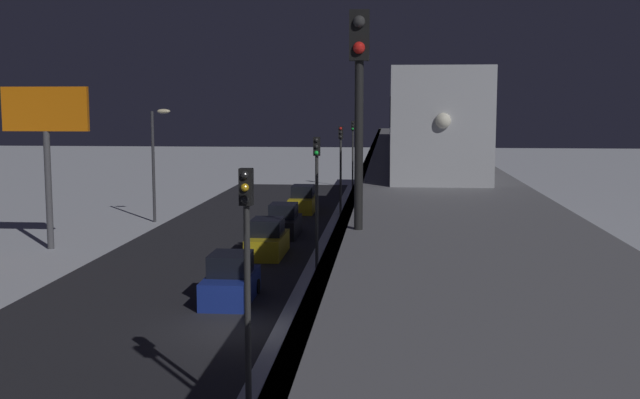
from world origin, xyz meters
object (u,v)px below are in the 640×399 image
object	(u,v)px
sedan_black	(283,223)
traffic_light_distant	(353,144)
sedan_blue	(231,282)
sedan_yellow_2	(267,241)
traffic_light_mid	(317,183)
sedan_yellow	(303,201)
commercial_billboard	(46,125)
subway_train	(419,115)
traffic_light_near	(247,258)
traffic_light_far	(341,157)
rail_signal	(359,81)

from	to	relation	value
sedan_black	traffic_light_distant	xyz separation A→B (m)	(-2.90, -28.00, 3.40)
sedan_blue	sedan_yellow_2	bearing A→B (deg)	90.00
traffic_light_mid	traffic_light_distant	xyz separation A→B (m)	(0.00, -37.37, 0.00)
sedan_yellow	commercial_billboard	distance (m)	21.31
sedan_blue	sedan_black	world-z (taller)	same
subway_train	sedan_yellow_2	world-z (taller)	subway_train
traffic_light_near	traffic_light_far	world-z (taller)	same
traffic_light_far	rail_signal	bearing A→B (deg)	93.98
sedan_blue	traffic_light_mid	size ratio (longest dim) A/B	0.64
sedan_blue	sedan_black	bearing A→B (deg)	90.00
traffic_light_mid	traffic_light_far	xyz separation A→B (m)	(0.00, -18.69, 0.00)
traffic_light_near	traffic_light_distant	distance (m)	56.06
sedan_yellow	traffic_light_distant	distance (m)	17.69
rail_signal	traffic_light_distant	distance (m)	60.59
traffic_light_far	sedan_blue	bearing A→B (deg)	83.47
traffic_light_distant	rail_signal	bearing A→B (deg)	92.75
traffic_light_mid	traffic_light_distant	world-z (taller)	same
sedan_blue	traffic_light_far	size ratio (longest dim) A/B	0.64
sedan_yellow_2	commercial_billboard	world-z (taller)	commercial_billboard
sedan_yellow_2	traffic_light_distant	bearing A→B (deg)	85.17
rail_signal	sedan_blue	distance (m)	18.93
traffic_light_distant	commercial_billboard	world-z (taller)	commercial_billboard
subway_train	traffic_light_mid	bearing A→B (deg)	30.67
traffic_light_distant	commercial_billboard	distance (m)	36.84
rail_signal	commercial_billboard	size ratio (longest dim) A/B	0.45
sedan_blue	traffic_light_mid	bearing A→B (deg)	66.43
sedan_yellow_2	traffic_light_far	xyz separation A→B (m)	(-2.90, -15.64, 3.40)
traffic_light_near	commercial_billboard	xyz separation A→B (m)	(15.16, -22.59, 2.63)
rail_signal	sedan_yellow_2	size ratio (longest dim) A/B	0.91
traffic_light_mid	traffic_light_distant	distance (m)	37.37
sedan_yellow	traffic_light_mid	world-z (taller)	traffic_light_mid
sedan_blue	subway_train	bearing A→B (deg)	50.70
subway_train	sedan_black	distance (m)	12.11
subway_train	traffic_light_distant	bearing A→B (deg)	-81.84
rail_signal	sedan_yellow_2	bearing A→B (deg)	-77.45
sedan_yellow_2	traffic_light_distant	distance (m)	34.62
rail_signal	traffic_light_near	bearing A→B (deg)	-56.09
sedan_yellow	traffic_light_far	distance (m)	4.73
sedan_black	rail_signal	bearing A→B (deg)	-79.84
commercial_billboard	traffic_light_distant	bearing A→B (deg)	-114.37
subway_train	traffic_light_far	bearing A→B (deg)	-72.60
traffic_light_near	traffic_light_mid	distance (m)	18.69
sedan_blue	traffic_light_distant	xyz separation A→B (m)	(-2.90, -44.02, 3.41)
traffic_light_far	traffic_light_distant	world-z (taller)	same
traffic_light_far	commercial_billboard	distance (m)	21.34
subway_train	traffic_light_mid	size ratio (longest dim) A/B	5.76
rail_signal	sedan_blue	world-z (taller)	rail_signal
sedan_yellow_2	traffic_light_mid	world-z (taller)	traffic_light_mid
traffic_light_near	traffic_light_distant	size ratio (longest dim) A/B	1.00
rail_signal	sedan_black	bearing A→B (deg)	-79.84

